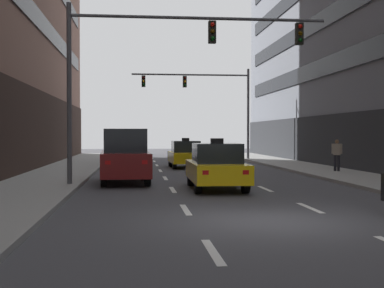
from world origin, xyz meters
TOP-DOWN VIEW (x-y plane):
  - ground_plane at (0.00, 0.00)m, footprint 120.00×120.00m
  - lane_stripe_l1_s3 at (-1.68, -3.00)m, footprint 0.16×2.00m
  - lane_stripe_l1_s4 at (-1.68, 2.00)m, footprint 0.16×2.00m
  - lane_stripe_l1_s5 at (-1.68, 7.00)m, footprint 0.16×2.00m
  - lane_stripe_l1_s6 at (-1.68, 12.00)m, footprint 0.16×2.00m
  - lane_stripe_l1_s7 at (-1.68, 17.00)m, footprint 0.16×2.00m
  - lane_stripe_l1_s8 at (-1.68, 22.00)m, footprint 0.16×2.00m
  - lane_stripe_l1_s9 at (-1.68, 27.00)m, footprint 0.16×2.00m
  - lane_stripe_l1_s10 at (-1.68, 32.00)m, footprint 0.16×2.00m
  - lane_stripe_l2_s4 at (1.68, 2.00)m, footprint 0.16×2.00m
  - lane_stripe_l2_s5 at (1.68, 7.00)m, footprint 0.16×2.00m
  - lane_stripe_l2_s6 at (1.68, 12.00)m, footprint 0.16×2.00m
  - lane_stripe_l2_s7 at (1.68, 17.00)m, footprint 0.16×2.00m
  - lane_stripe_l2_s8 at (1.68, 22.00)m, footprint 0.16×2.00m
  - lane_stripe_l2_s9 at (1.68, 27.00)m, footprint 0.16×2.00m
  - lane_stripe_l2_s10 at (1.68, 32.00)m, footprint 0.16×2.00m
  - taxi_driving_0 at (-0.09, 19.41)m, footprint 1.87×4.27m
  - taxi_driving_1 at (-0.12, 6.95)m, footprint 1.89×4.43m
  - car_driving_2 at (-3.43, 9.72)m, footprint 2.09×4.60m
  - car_driving_3 at (-3.44, 22.97)m, footprint 1.94×4.58m
  - traffic_signal_0 at (-2.06, 8.21)m, footprint 9.80×0.34m
  - traffic_signal_1 at (2.45, 27.66)m, footprint 8.84×0.35m
  - pedestrian_0 at (6.98, 13.74)m, footprint 0.48×0.34m

SIDE VIEW (x-z plane):
  - ground_plane at x=0.00m, z-range 0.00..0.00m
  - lane_stripe_l1_s3 at x=-1.68m, z-range 0.00..0.01m
  - lane_stripe_l1_s4 at x=-1.68m, z-range 0.00..0.01m
  - lane_stripe_l1_s5 at x=-1.68m, z-range 0.00..0.01m
  - lane_stripe_l1_s6 at x=-1.68m, z-range 0.00..0.01m
  - lane_stripe_l1_s7 at x=-1.68m, z-range 0.00..0.01m
  - lane_stripe_l1_s8 at x=-1.68m, z-range 0.00..0.01m
  - lane_stripe_l1_s9 at x=-1.68m, z-range 0.00..0.01m
  - lane_stripe_l1_s10 at x=-1.68m, z-range 0.00..0.01m
  - lane_stripe_l2_s4 at x=1.68m, z-range 0.00..0.01m
  - lane_stripe_l2_s5 at x=1.68m, z-range 0.00..0.01m
  - lane_stripe_l2_s6 at x=1.68m, z-range 0.00..0.01m
  - lane_stripe_l2_s7 at x=1.68m, z-range 0.00..0.01m
  - lane_stripe_l2_s8 at x=1.68m, z-range 0.00..0.01m
  - lane_stripe_l2_s9 at x=1.68m, z-range 0.00..0.01m
  - lane_stripe_l2_s10 at x=1.68m, z-range 0.00..0.01m
  - taxi_driving_0 at x=-0.09m, z-range -0.10..1.66m
  - taxi_driving_1 at x=-0.12m, z-range -0.10..1.73m
  - car_driving_3 at x=-3.44m, z-range -0.01..1.70m
  - pedestrian_0 at x=6.98m, z-range 0.26..1.83m
  - car_driving_2 at x=-3.43m, z-range -0.01..2.18m
  - traffic_signal_1 at x=2.45m, z-range 1.58..8.34m
  - traffic_signal_0 at x=-2.06m, z-range 1.62..8.32m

